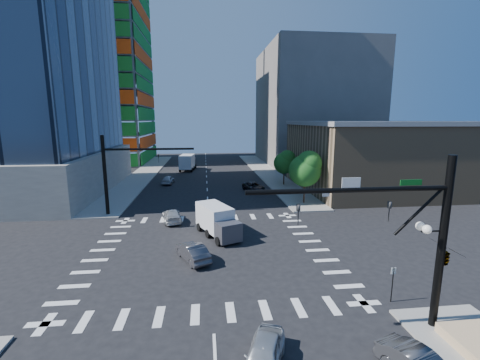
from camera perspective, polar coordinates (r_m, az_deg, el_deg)
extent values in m
plane|color=black|center=(27.72, -5.35, -12.32)|extent=(160.00, 160.00, 0.00)
cube|color=silver|center=(27.72, -5.35, -12.31)|extent=(20.00, 20.00, 0.01)
cube|color=gray|center=(67.62, 4.66, 1.49)|extent=(5.00, 60.00, 0.15)
cube|color=gray|center=(67.52, -16.66, 1.06)|extent=(5.00, 60.00, 0.15)
cube|color=gray|center=(59.13, -36.41, 0.98)|extent=(30.00, 30.00, 6.00)
cube|color=#188428|center=(89.79, -16.54, 19.01)|extent=(0.12, 24.00, 49.00)
cube|color=#EC470D|center=(80.89, -27.53, 19.26)|extent=(24.00, 0.12, 49.00)
cube|color=#8C7251|center=(54.15, 21.61, 3.76)|extent=(20.00, 22.00, 10.00)
cube|color=gray|center=(53.84, 22.00, 9.36)|extent=(20.50, 22.50, 0.60)
cube|color=#66605C|center=(85.09, 12.69, 12.56)|extent=(24.00, 30.00, 28.00)
cylinder|color=black|center=(19.33, 32.26, -9.60)|extent=(0.40, 0.40, 9.00)
cylinder|color=black|center=(15.92, 19.08, -1.71)|extent=(10.00, 0.24, 0.24)
cylinder|color=black|center=(17.99, 29.32, -4.72)|extent=(2.50, 0.14, 2.50)
imported|color=black|center=(17.12, 24.94, -5.08)|extent=(0.16, 0.20, 1.00)
imported|color=black|center=(15.30, 10.29, -6.02)|extent=(0.16, 0.20, 1.00)
imported|color=black|center=(19.70, 32.65, -11.29)|extent=(0.53, 2.48, 1.00)
cube|color=white|center=(15.85, 19.16, -0.47)|extent=(0.90, 0.04, 0.50)
cube|color=#0D5B1B|center=(17.36, 28.13, -0.39)|extent=(1.10, 0.04, 0.28)
cylinder|color=black|center=(18.75, 31.02, -7.80)|extent=(1.20, 0.08, 0.08)
sphere|color=white|center=(18.59, 29.38, -7.15)|extent=(0.44, 0.44, 0.44)
sphere|color=white|center=(18.21, 30.29, -7.59)|extent=(0.44, 0.44, 0.44)
cylinder|color=black|center=(39.18, -22.87, 0.78)|extent=(0.40, 0.40, 9.00)
cylinder|color=black|center=(37.69, -15.85, 5.31)|extent=(10.00, 0.24, 0.24)
imported|color=black|center=(37.65, -14.27, 3.69)|extent=(0.16, 0.20, 1.00)
cylinder|color=#382316|center=(42.62, 11.32, -2.45)|extent=(0.20, 0.20, 2.27)
sphere|color=#16551B|center=(42.04, 11.47, 1.65)|extent=(4.16, 4.16, 4.16)
sphere|color=#317627|center=(41.75, 12.17, 2.92)|extent=(3.25, 3.25, 3.25)
cylinder|color=#382316|center=(54.04, 7.80, 0.23)|extent=(0.20, 0.20, 1.92)
sphere|color=#16551B|center=(53.64, 7.87, 2.97)|extent=(3.52, 3.52, 3.52)
sphere|color=#317627|center=(53.34, 8.39, 3.81)|extent=(2.75, 2.75, 2.75)
cylinder|color=black|center=(22.09, 25.45, -16.48)|extent=(0.06, 0.06, 2.20)
cube|color=silver|center=(21.71, 25.64, -14.36)|extent=(0.30, 0.03, 0.40)
imported|color=#AFB3B7|center=(16.03, 4.25, -28.65)|extent=(2.87, 4.11, 1.30)
imported|color=black|center=(49.12, 2.48, -1.24)|extent=(3.39, 5.33, 1.37)
imported|color=silver|center=(35.49, -12.02, -6.21)|extent=(2.62, 4.71, 1.29)
imported|color=#B4B5BC|center=(56.17, -12.66, 0.05)|extent=(2.13, 4.37, 1.44)
imported|color=#4A494E|center=(25.85, -8.43, -12.52)|extent=(3.01, 4.34, 1.36)
cube|color=silver|center=(30.15, -3.85, -6.98)|extent=(3.67, 4.90, 2.30)
cube|color=#414148|center=(30.32, -3.84, -8.01)|extent=(2.49, 2.25, 1.68)
cube|color=silver|center=(70.56, -9.25, 3.39)|extent=(3.20, 5.65, 2.80)
cube|color=#414148|center=(70.65, -9.23, 2.83)|extent=(2.69, 2.22, 2.05)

